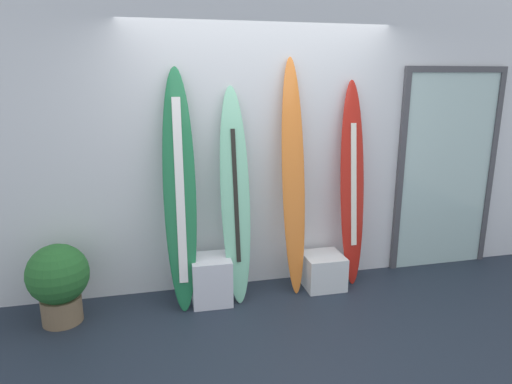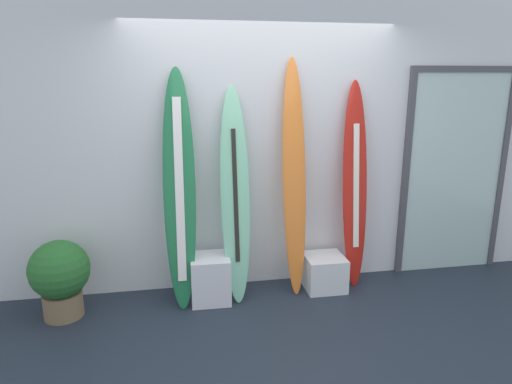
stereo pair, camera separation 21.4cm
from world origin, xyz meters
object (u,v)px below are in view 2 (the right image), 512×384
display_block_left (211,278)px  glass_door (454,169)px  surfboard_crimson (355,187)px  surfboard_sunset (294,179)px  potted_plant (60,275)px  display_block_center (324,272)px  surfboard_seafoam (235,197)px  surfboard_emerald (179,190)px

display_block_left → glass_door: size_ratio=0.20×
surfboard_crimson → glass_door: 1.17m
surfboard_sunset → potted_plant: (-2.09, -0.18, -0.72)m
glass_door → potted_plant: glass_door is taller
display_block_left → display_block_center: bearing=2.7°
surfboard_seafoam → surfboard_crimson: (1.17, 0.06, 0.03)m
surfboard_emerald → glass_door: size_ratio=1.00×
surfboard_seafoam → glass_door: size_ratio=0.92×
surfboard_emerald → surfboard_sunset: bearing=3.1°
surfboard_emerald → glass_door: glass_door is taller
surfboard_crimson → glass_door: size_ratio=0.94×
surfboard_sunset → glass_door: surfboard_sunset is taller
potted_plant → surfboard_seafoam: bearing=5.4°
glass_door → display_block_left: bearing=-173.5°
display_block_left → glass_door: 2.73m
surfboard_emerald → potted_plant: bearing=-173.1°
surfboard_sunset → glass_door: (1.76, 0.18, -0.01)m
surfboard_emerald → potted_plant: size_ratio=3.07×
surfboard_emerald → glass_door: 2.83m
surfboard_emerald → surfboard_seafoam: surfboard_emerald is taller
surfboard_seafoam → display_block_center: (0.87, -0.02, -0.80)m
display_block_center → potted_plant: 2.41m
display_block_center → surfboard_sunset: bearing=169.3°
surfboard_seafoam → potted_plant: surfboard_seafoam is taller
surfboard_crimson → glass_door: bearing=7.7°
surfboard_sunset → surfboard_crimson: bearing=2.5°
surfboard_sunset → glass_door: bearing=5.9°
surfboard_sunset → display_block_center: surfboard_sunset is taller
display_block_left → surfboard_crimson: bearing=5.6°
surfboard_crimson → display_block_left: size_ratio=4.65×
glass_door → potted_plant: bearing=-174.6°
surfboard_emerald → surfboard_sunset: 1.06m
surfboard_emerald → surfboard_crimson: surfboard_emerald is taller
surfboard_seafoam → surfboard_crimson: 1.17m
surfboard_emerald → surfboard_crimson: bearing=2.9°
surfboard_sunset → surfboard_seafoam: bearing=-176.3°
display_block_center → glass_door: size_ratio=0.18×
surfboard_seafoam → glass_door: glass_door is taller
display_block_left → surfboard_emerald: bearing=167.6°
surfboard_emerald → display_block_center: 1.63m
display_block_center → surfboard_emerald: bearing=180.0°
surfboard_seafoam → potted_plant: 1.64m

